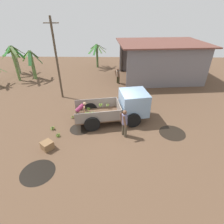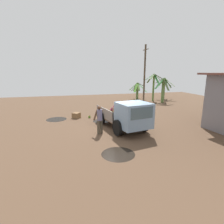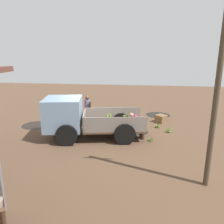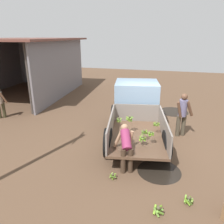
% 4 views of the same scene
% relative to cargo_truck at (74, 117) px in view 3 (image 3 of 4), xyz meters
% --- Properties ---
extents(ground, '(36.00, 36.00, 0.00)m').
position_rel_cargo_truck_xyz_m(ground, '(-0.81, -0.65, -1.05)').
color(ground, brown).
extents(mud_patch_0, '(1.28, 1.28, 0.01)m').
position_rel_cargo_truck_xyz_m(mud_patch_0, '(-2.92, -1.22, -1.04)').
color(mud_patch_0, black).
rests_on(mud_patch_0, ground).
extents(mud_patch_1, '(1.56, 1.56, 0.01)m').
position_rel_cargo_truck_xyz_m(mud_patch_1, '(2.72, -1.52, -1.04)').
color(mud_patch_1, black).
rests_on(mud_patch_1, ground).
extents(mud_patch_2, '(1.58, 1.58, 0.01)m').
position_rel_cargo_truck_xyz_m(mud_patch_2, '(-4.28, -4.59, -1.04)').
color(mud_patch_2, black).
rests_on(mud_patch_2, ground).
extents(cargo_truck, '(4.89, 2.73, 1.94)m').
position_rel_cargo_truck_xyz_m(cargo_truck, '(0.00, 0.00, 0.00)').
color(cargo_truck, brown).
rests_on(cargo_truck, ground).
extents(utility_pole, '(1.08, 0.16, 6.06)m').
position_rel_cargo_truck_xyz_m(utility_pole, '(-5.19, 3.28, 2.07)').
color(utility_pole, '#493C2C').
rests_on(utility_pole, ground).
extents(person_foreground_visitor, '(0.52, 0.70, 1.73)m').
position_rel_cargo_truck_xyz_m(person_foreground_visitor, '(-0.22, -1.84, -0.09)').
color(person_foreground_visitor, '#4A4132').
rests_on(person_foreground_visitor, ground).
extents(person_worker_loading, '(0.75, 0.73, 1.30)m').
position_rel_cargo_truck_xyz_m(person_worker_loading, '(-3.03, -0.23, -0.28)').
color(person_worker_loading, '#3F2E21').
rests_on(person_worker_loading, ground).
extents(banana_bunch_on_ground_0, '(0.22, 0.22, 0.18)m').
position_rel_cargo_truck_xyz_m(banana_bunch_on_ground_0, '(-3.64, -0.00, -0.94)').
color(banana_bunch_on_ground_0, brown).
rests_on(banana_bunch_on_ground_0, ground).
extents(banana_bunch_on_ground_1, '(0.26, 0.26, 0.22)m').
position_rel_cargo_truck_xyz_m(banana_bunch_on_ground_1, '(-4.60, -1.32, -0.93)').
color(banana_bunch_on_ground_1, brown).
rests_on(banana_bunch_on_ground_1, ground).
extents(banana_bunch_on_ground_2, '(0.22, 0.22, 0.16)m').
position_rel_cargo_truck_xyz_m(banana_bunch_on_ground_2, '(-4.06, -1.98, -0.96)').
color(banana_bunch_on_ground_2, '#413B2A').
rests_on(banana_bunch_on_ground_2, ground).
extents(banana_bunch_on_ground_3, '(0.23, 0.23, 0.21)m').
position_rel_cargo_truck_xyz_m(banana_bunch_on_ground_3, '(-4.08, -1.99, -0.93)').
color(banana_bunch_on_ground_3, '#4C4431').
rests_on(banana_bunch_on_ground_3, ground).
extents(wooden_crate_0, '(0.76, 0.76, 0.44)m').
position_rel_cargo_truck_xyz_m(wooden_crate_0, '(-4.34, -3.02, -0.83)').
color(wooden_crate_0, brown).
rests_on(wooden_crate_0, ground).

